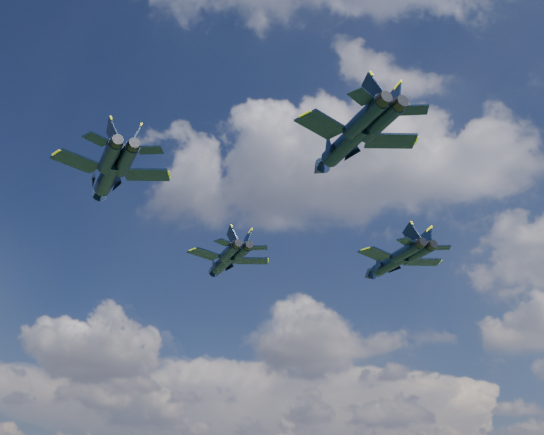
{
  "coord_description": "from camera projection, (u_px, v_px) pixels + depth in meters",
  "views": [
    {
      "loc": [
        24.7,
        -73.56,
        29.19
      ],
      "look_at": [
        3.29,
        3.05,
        64.29
      ],
      "focal_mm": 45.0,
      "sensor_mm": 36.0,
      "label": 1
    }
  ],
  "objects": [
    {
      "name": "jet_lead",
      "position": [
        223.0,
        262.0,
        107.2
      ],
      "size": [
        13.76,
        15.76,
        4.04
      ],
      "rotation": [
        0.0,
        0.0,
        0.67
      ],
      "color": "black"
    },
    {
      "name": "jet_slot",
      "position": [
        343.0,
        145.0,
        73.56
      ],
      "size": [
        14.92,
        16.88,
        4.35
      ],
      "rotation": [
        0.0,
        0.0,
        0.68
      ],
      "color": "black"
    },
    {
      "name": "jet_left",
      "position": [
        107.0,
        178.0,
        80.89
      ],
      "size": [
        14.69,
        16.39,
        4.25
      ],
      "rotation": [
        0.0,
        0.0,
        0.69
      ],
      "color": "black"
    },
    {
      "name": "jet_right",
      "position": [
        389.0,
        263.0,
        97.43
      ],
      "size": [
        14.06,
        15.61,
        4.05
      ],
      "rotation": [
        0.0,
        0.0,
        0.7
      ],
      "color": "black"
    }
  ]
}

